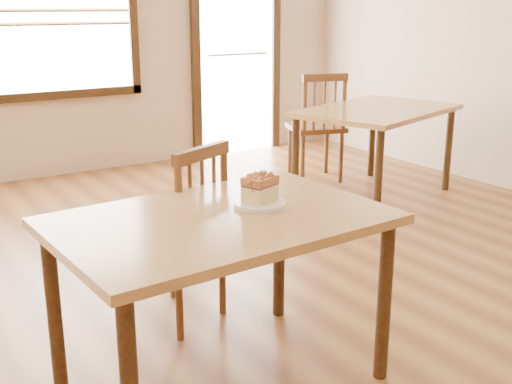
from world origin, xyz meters
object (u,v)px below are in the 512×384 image
Objects in this scene: plate at (260,204)px; cafe_chair_main at (180,233)px; cake_slice at (260,188)px; cafe_table_second at (377,119)px; cafe_table_main at (220,237)px; cafe_chair_second at (317,126)px.

cafe_chair_main is at bearing 98.71° from plate.
cake_slice is (0.09, -0.59, 0.36)m from cafe_chair_main.
cafe_chair_main is at bearing 80.06° from cake_slice.
cafe_chair_main reaches higher than cafe_table_second.
cafe_table_main is at bearing 167.91° from cake_slice.
cafe_table_second is at bearing 32.26° from cafe_table_main.
cake_slice is (0.00, 0.00, 0.07)m from plate.
cafe_chair_second is 3.23m from cake_slice.
cafe_table_second is (2.45, 1.72, 0.00)m from cafe_table_main.
cafe_table_main is 6.15× the size of plate.
cafe_chair_main is at bearing 76.64° from cafe_table_main.
cafe_chair_second is at bearing 42.50° from cafe_table_main.
cafe_table_second is at bearing -177.86° from cafe_chair_main.
cafe_chair_main is (0.11, 0.61, -0.19)m from cafe_table_main.
cafe_chair_second is at bearing 47.57° from plate.
cafe_chair_main is at bearing 56.15° from cafe_chair_second.
cafe_table_second is 1.54× the size of cafe_chair_second.
cafe_chair_main is 2.59m from cafe_table_second.
cafe_table_second is at bearing 18.30° from cake_slice.
cafe_table_main is at bearing -173.58° from plate.
cake_slice reaches higher than cafe_table_main.
cake_slice reaches higher than cafe_table_second.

